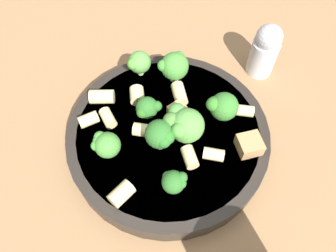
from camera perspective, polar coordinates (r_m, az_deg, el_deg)
The scene contains 23 objects.
ground_plane at distance 0.42m, azimuth 0.00°, elevation -2.93°, with size 2.00×2.00×0.00m, color #936D47.
pasta_bowl at distance 0.40m, azimuth 0.00°, elevation -1.69°, with size 0.24×0.24×0.03m.
broccoli_floret_0 at distance 0.36m, azimuth -10.79°, elevation -3.16°, with size 0.03×0.03×0.04m.
broccoli_floret_1 at distance 0.36m, azimuth 2.87°, elevation 0.31°, with size 0.05×0.04×0.05m.
broccoli_floret_2 at distance 0.36m, azimuth -1.27°, elevation -1.63°, with size 0.04×0.03×0.04m.
broccoli_floret_3 at distance 0.39m, azimuth 9.47°, elevation 3.41°, with size 0.03×0.04×0.04m.
broccoli_floret_4 at distance 0.43m, azimuth -5.14°, elevation 10.93°, with size 0.03×0.03×0.04m.
broccoli_floret_5 at distance 0.42m, azimuth 1.07°, elevation 10.42°, with size 0.04×0.04×0.04m.
broccoli_floret_6 at distance 0.39m, azimuth -3.68°, elevation 3.09°, with size 0.03×0.03×0.03m.
broccoli_floret_7 at distance 0.34m, azimuth 1.05°, elevation -9.62°, with size 0.03×0.03×0.03m.
rigatoni_0 at distance 0.41m, azimuth 13.26°, elevation 2.60°, with size 0.01×0.01×0.02m, color beige.
rigatoni_1 at distance 0.37m, azimuth 3.85°, elevation -5.42°, with size 0.01×0.01×0.02m, color beige.
rigatoni_2 at distance 0.37m, azimuth 7.93°, elevation -4.91°, with size 0.01×0.01×0.02m, color beige.
rigatoni_3 at distance 0.41m, azimuth -5.41°, elevation 5.33°, with size 0.02×0.02×0.02m, color beige.
rigatoni_4 at distance 0.41m, azimuth 1.99°, elevation 5.62°, with size 0.02×0.02×0.03m, color beige.
rigatoni_5 at distance 0.40m, azimuth -10.41°, elevation 1.38°, with size 0.01×0.01×0.02m, color beige.
rigatoni_6 at distance 0.38m, azimuth -3.93°, elevation -0.79°, with size 0.02×0.02×0.03m, color beige.
rigatoni_7 at distance 0.42m, azimuth -11.44°, elevation 5.02°, with size 0.02×0.02×0.03m, color beige.
rigatoni_8 at distance 0.35m, azimuth -8.12°, elevation -11.60°, with size 0.02×0.02×0.03m, color beige.
rigatoni_9 at distance 0.40m, azimuth -13.66°, elevation 1.10°, with size 0.01×0.01×0.02m, color beige.
chicken_chunk_0 at distance 0.38m, azimuth 13.99°, elevation -3.19°, with size 0.03×0.03×0.02m, color tan.
chicken_chunk_1 at distance 0.39m, azimuth 1.96°, elevation 2.04°, with size 0.02×0.02×0.02m, color tan.
pepper_shaker at distance 0.48m, azimuth 16.51°, elevation 12.58°, with size 0.04×0.04×0.08m.
Camera 1 is at (0.17, -0.11, 0.36)m, focal length 35.00 mm.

